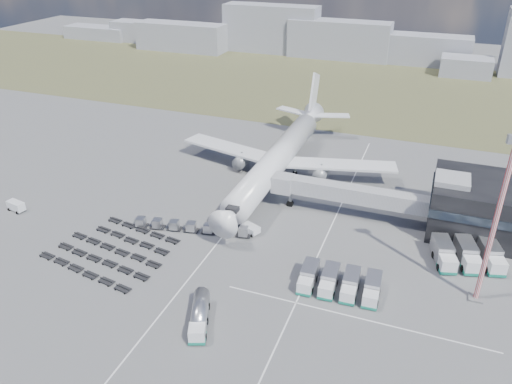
% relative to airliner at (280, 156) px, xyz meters
% --- Properties ---
extents(ground, '(420.00, 420.00, 0.00)m').
position_rel_airliner_xyz_m(ground, '(0.00, -32.38, -5.29)').
color(ground, '#565659').
rests_on(ground, ground).
extents(grass_strip, '(420.00, 90.00, 0.01)m').
position_rel_airliner_xyz_m(grass_strip, '(0.00, 77.62, -5.29)').
color(grass_strip, brown).
rests_on(grass_strip, ground).
extents(lane_markings, '(47.12, 110.00, 0.01)m').
position_rel_airliner_xyz_m(lane_markings, '(9.77, -29.38, -5.29)').
color(lane_markings, silver).
rests_on(lane_markings, ground).
extents(jet_bridge, '(30.30, 3.80, 7.05)m').
position_rel_airliner_xyz_m(jet_bridge, '(15.90, -11.95, -0.24)').
color(jet_bridge, '#939399').
rests_on(jet_bridge, ground).
extents(airliner, '(51.59, 64.53, 17.62)m').
position_rel_airliner_xyz_m(airliner, '(0.00, 0.00, 0.00)').
color(airliner, silver).
rests_on(airliner, ground).
extents(skyline, '(298.25, 25.91, 24.61)m').
position_rel_airliner_xyz_m(skyline, '(13.56, 118.55, 3.22)').
color(skyline, gray).
rests_on(skyline, ground).
extents(fuel_tanker, '(5.52, 9.49, 2.99)m').
position_rel_airliner_xyz_m(fuel_tanker, '(4.28, -49.51, -3.79)').
color(fuel_tanker, silver).
rests_on(fuel_tanker, ground).
extents(pushback_tug, '(3.95, 3.19, 1.54)m').
position_rel_airliner_xyz_m(pushback_tug, '(2.38, -24.38, -4.52)').
color(pushback_tug, silver).
rests_on(pushback_tug, ground).
extents(utility_van, '(4.03, 2.38, 2.06)m').
position_rel_airliner_xyz_m(utility_van, '(-44.73, -33.35, -4.26)').
color(utility_van, silver).
rests_on(utility_van, ground).
extents(catering_truck, '(4.58, 6.72, 2.86)m').
position_rel_airliner_xyz_m(catering_truck, '(0.82, -4.29, -3.83)').
color(catering_truck, silver).
rests_on(catering_truck, ground).
extents(service_trucks_near, '(12.64, 7.35, 2.75)m').
position_rel_airliner_xyz_m(service_trucks_near, '(21.47, -35.08, -3.80)').
color(service_trucks_near, silver).
rests_on(service_trucks_near, ground).
extents(service_trucks_far, '(12.33, 10.56, 3.21)m').
position_rel_airliner_xyz_m(service_trucks_far, '(40.10, -20.36, -3.55)').
color(service_trucks_far, silver).
rests_on(service_trucks_far, ground).
extents(uld_row, '(22.52, 5.82, 1.75)m').
position_rel_airliner_xyz_m(uld_row, '(-8.16, -27.92, -4.24)').
color(uld_row, black).
rests_on(uld_row, ground).
extents(baggage_dollies, '(22.25, 18.98, 0.63)m').
position_rel_airliner_xyz_m(baggage_dollies, '(-18.02, -38.60, -4.97)').
color(baggage_dollies, black).
rests_on(baggage_dollies, ground).
extents(floodlight_mast, '(2.57, 2.08, 26.94)m').
position_rel_airliner_xyz_m(floodlight_mast, '(41.58, -29.68, 8.21)').
color(floodlight_mast, '#AB1B20').
rests_on(floodlight_mast, ground).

